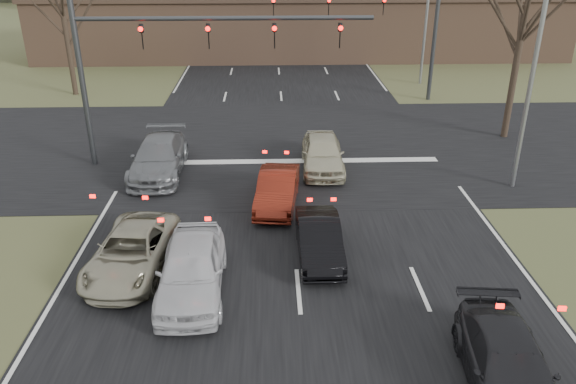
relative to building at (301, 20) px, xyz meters
name	(u,v)px	position (x,y,z in m)	size (l,w,h in m)	color
ground	(305,365)	(-2.00, -38.00, -2.67)	(360.00, 360.00, 0.00)	#49552D
road_main	(274,17)	(-2.00, 22.00, -2.66)	(14.00, 300.00, 0.02)	black
road_cross	(286,146)	(-2.00, -23.00, -2.65)	(200.00, 14.00, 0.02)	black
building	(301,20)	(0.00, 0.00, 0.00)	(42.40, 10.40, 5.30)	brown
mast_arm_near	(158,47)	(-7.23, -25.00, 2.41)	(12.12, 0.24, 8.00)	#383A3D
mast_arm_far	(388,15)	(4.18, -15.00, 2.35)	(11.12, 0.24, 8.00)	#383A3D
streetlight_right_near	(533,46)	(6.82, -28.00, 2.92)	(2.34, 0.25, 10.00)	gray
car_silver_suv	(132,251)	(-6.94, -33.66, -2.03)	(2.09, 4.54, 1.26)	#A8A388
car_white_sedan	(192,269)	(-5.00, -34.89, -1.90)	(1.80, 4.48, 1.53)	silver
car_black_hatch	(319,239)	(-1.26, -33.08, -2.05)	(1.30, 3.74, 1.23)	black
car_charcoal_sedan	(509,368)	(2.41, -38.96, -2.02)	(1.80, 4.43, 1.29)	black
car_grey_ahead	(159,157)	(-7.43, -26.16, -1.93)	(2.06, 5.08, 1.47)	slate
car_red_ahead	(277,189)	(-2.50, -29.39, -2.02)	(1.38, 3.94, 1.30)	maroon
car_silver_ahead	(323,153)	(-0.50, -25.92, -1.92)	(1.75, 4.35, 1.48)	beige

